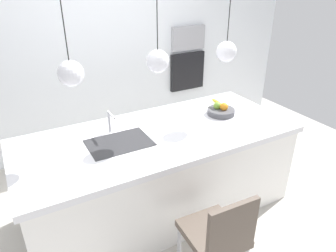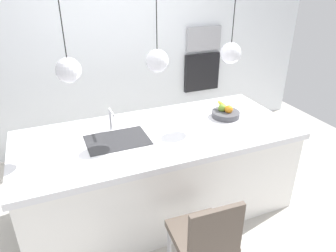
# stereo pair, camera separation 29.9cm
# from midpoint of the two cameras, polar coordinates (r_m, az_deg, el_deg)

# --- Properties ---
(floor) EXTENTS (6.60, 6.60, 0.00)m
(floor) POSITION_cam_midpoint_polar(r_m,az_deg,el_deg) (3.48, -4.03, -14.47)
(floor) COLOR #BCB7AD
(floor) RESTS_ON ground
(back_wall) EXTENTS (6.00, 0.10, 2.60)m
(back_wall) POSITION_cam_midpoint_polar(r_m,az_deg,el_deg) (4.31, -14.22, 12.53)
(back_wall) COLOR white
(back_wall) RESTS_ON ground
(kitchen_island) EXTENTS (2.66, 1.14, 0.89)m
(kitchen_island) POSITION_cam_midpoint_polar(r_m,az_deg,el_deg) (3.21, -4.28, -8.39)
(kitchen_island) COLOR white
(kitchen_island) RESTS_ON ground
(sink_basin) EXTENTS (0.56, 0.40, 0.02)m
(sink_basin) POSITION_cam_midpoint_polar(r_m,az_deg,el_deg) (2.86, -11.82, -3.18)
(sink_basin) COLOR #2D2D30
(sink_basin) RESTS_ON kitchen_island
(faucet) EXTENTS (0.02, 0.17, 0.22)m
(faucet) POSITION_cam_midpoint_polar(r_m,az_deg,el_deg) (2.98, -13.36, 1.08)
(faucet) COLOR silver
(faucet) RESTS_ON kitchen_island
(fruit_bowl) EXTENTS (0.29, 0.29, 0.16)m
(fruit_bowl) POSITION_cam_midpoint_polar(r_m,az_deg,el_deg) (3.37, 7.09, 2.80)
(fruit_bowl) COLOR #4C4C51
(fruit_bowl) RESTS_ON kitchen_island
(microwave) EXTENTS (0.54, 0.08, 0.34)m
(microwave) POSITION_cam_midpoint_polar(r_m,az_deg,el_deg) (4.72, 1.77, 15.73)
(microwave) COLOR #9E9EA3
(microwave) RESTS_ON back_wall
(oven) EXTENTS (0.56, 0.08, 0.56)m
(oven) POSITION_cam_midpoint_polar(r_m,az_deg,el_deg) (4.84, 1.69, 9.90)
(oven) COLOR black
(oven) RESTS_ON back_wall
(chair_near) EXTENTS (0.45, 0.49, 0.88)m
(chair_near) POSITION_cam_midpoint_polar(r_m,az_deg,el_deg) (2.51, 5.61, -19.13)
(chair_near) COLOR brown
(chair_near) RESTS_ON ground
(pendant_light_left) EXTENTS (0.20, 0.20, 0.80)m
(pendant_light_left) POSITION_cam_midpoint_polar(r_m,az_deg,el_deg) (2.53, -20.61, 8.91)
(pendant_light_left) COLOR silver
(pendant_light_center) EXTENTS (0.20, 0.20, 0.80)m
(pendant_light_center) POSITION_cam_midpoint_polar(r_m,az_deg,el_deg) (2.73, -5.09, 11.64)
(pendant_light_center) COLOR silver
(pendant_light_right) EXTENTS (0.20, 0.20, 0.80)m
(pendant_light_right) POSITION_cam_midpoint_polar(r_m,az_deg,el_deg) (3.09, 7.78, 13.25)
(pendant_light_right) COLOR silver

